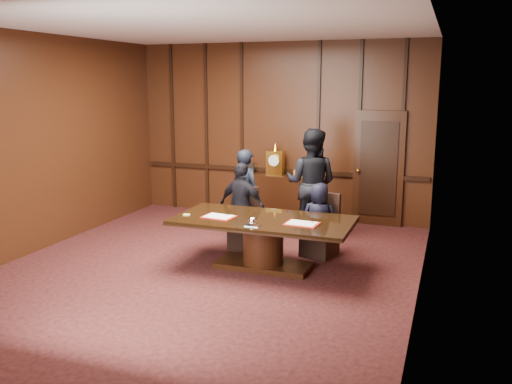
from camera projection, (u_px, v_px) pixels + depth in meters
room at (213, 153)px, 7.77m from camera, size 7.00×7.04×3.50m
sideboard at (275, 195)px, 10.91m from camera, size 1.60×0.45×1.54m
conference_table at (263, 235)px, 7.99m from camera, size 2.62×1.32×0.76m
folder_left at (219, 217)px, 8.01m from camera, size 0.49×0.38×0.02m
folder_right at (302, 224)px, 7.61m from camera, size 0.48×0.36×0.02m
inkstand at (253, 222)px, 7.51m from camera, size 0.20×0.14×0.12m
notepad at (187, 215)px, 8.13m from camera, size 0.11×0.09×0.01m
chair_left at (244, 230)px, 9.06m from camera, size 0.58×0.58×0.99m
chair_right at (320, 237)px, 8.62m from camera, size 0.59×0.59×0.99m
signatory_left at (242, 206)px, 8.90m from camera, size 0.89×0.50×1.44m
signatory_right at (319, 220)px, 8.49m from camera, size 0.61×0.42×1.19m
witness_left at (246, 194)px, 9.55m from camera, size 0.68×0.58×1.58m
witness_right at (311, 183)px, 9.56m from camera, size 0.97×0.77×1.94m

